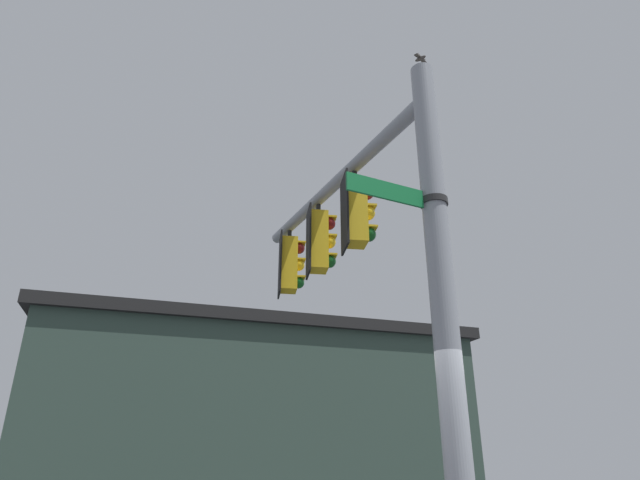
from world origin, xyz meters
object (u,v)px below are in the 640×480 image
traffic_light_mid_inner (320,241)px  traffic_light_mid_outer (290,265)px  traffic_light_nearest_pole (357,212)px  bird_flying (420,58)px  street_name_sign (413,197)px

traffic_light_mid_inner → traffic_light_mid_outer: same height
traffic_light_nearest_pole → traffic_light_mid_inner: 1.27m
traffic_light_mid_outer → bird_flying: bearing=31.5°
traffic_light_mid_inner → street_name_sign: 3.16m
traffic_light_mid_inner → street_name_sign: traffic_light_mid_inner is taller
traffic_light_mid_outer → bird_flying: size_ratio=4.64×
traffic_light_nearest_pole → street_name_sign: size_ratio=1.02×
bird_flying → street_name_sign: bearing=-30.5°
traffic_light_nearest_pole → traffic_light_mid_inner: same height
traffic_light_nearest_pole → traffic_light_mid_outer: 2.54m
bird_flying → traffic_light_mid_inner: bearing=-141.3°
traffic_light_nearest_pole → traffic_light_mid_inner: bearing=-161.5°
traffic_light_mid_outer → street_name_sign: size_ratio=1.02×
traffic_light_mid_inner → bird_flying: 3.43m
traffic_light_mid_inner → traffic_light_mid_outer: size_ratio=1.00×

